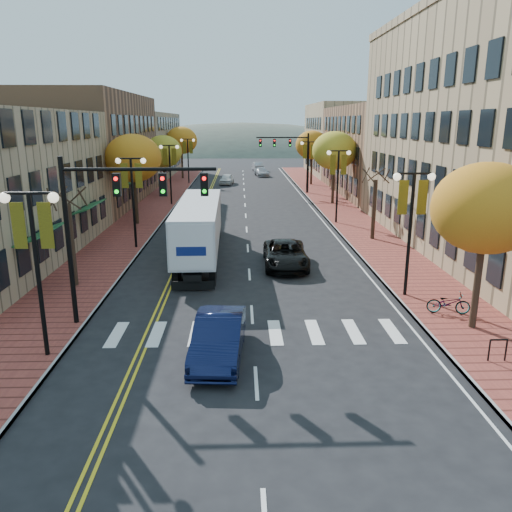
{
  "coord_description": "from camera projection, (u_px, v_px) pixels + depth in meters",
  "views": [
    {
      "loc": [
        -0.47,
        -16.71,
        8.3
      ],
      "look_at": [
        0.24,
        5.82,
        2.2
      ],
      "focal_mm": 35.0,
      "sensor_mm": 36.0,
      "label": 1
    }
  ],
  "objects": [
    {
      "name": "tree_right_a",
      "position": [
        486.0,
        209.0,
        19.19
      ],
      "size": [
        4.16,
        4.16,
        6.69
      ],
      "color": "#382619",
      "rests_on": "sidewalk_right"
    },
    {
      "name": "ground",
      "position": [
        254.0,
        355.0,
        18.31
      ],
      "size": [
        200.0,
        200.0,
        0.0
      ],
      "primitive_type": "plane",
      "color": "black",
      "rests_on": "ground"
    },
    {
      "name": "tree_left_c",
      "position": [
        163.0,
        152.0,
        55.3
      ],
      "size": [
        4.16,
        4.16,
        6.69
      ],
      "color": "#382619",
      "rests_on": "sidewalk_left"
    },
    {
      "name": "lamp_right_a",
      "position": [
        412.0,
        210.0,
        23.2
      ],
      "size": [
        1.96,
        0.36,
        6.05
      ],
      "color": "black",
      "rests_on": "ground"
    },
    {
      "name": "lamp_left_b",
      "position": [
        132.0,
        185.0,
        32.39
      ],
      "size": [
        1.96,
        0.36,
        6.05
      ],
      "color": "black",
      "rests_on": "ground"
    },
    {
      "name": "tree_right_b",
      "position": [
        374.0,
        210.0,
        35.36
      ],
      "size": [
        0.28,
        0.28,
        4.2
      ],
      "color": "#382619",
      "rests_on": "sidewalk_right"
    },
    {
      "name": "black_suv",
      "position": [
        286.0,
        254.0,
        29.26
      ],
      "size": [
        2.57,
        5.43,
        1.5
      ],
      "primitive_type": "imported",
      "rotation": [
        0.0,
        0.0,
        -0.02
      ],
      "color": "black",
      "rests_on": "ground"
    },
    {
      "name": "lamp_left_c",
      "position": [
        170.0,
        163.0,
        49.76
      ],
      "size": [
        1.96,
        0.36,
        6.05
      ],
      "color": "black",
      "rests_on": "ground"
    },
    {
      "name": "lamp_right_b",
      "position": [
        338.0,
        172.0,
        40.57
      ],
      "size": [
        1.96,
        0.36,
        6.05
      ],
      "color": "black",
      "rests_on": "ground"
    },
    {
      "name": "tree_left_d",
      "position": [
        181.0,
        140.0,
        72.53
      ],
      "size": [
        4.61,
        4.61,
        7.42
      ],
      "color": "#382619",
      "rests_on": "sidewalk_left"
    },
    {
      "name": "lamp_left_d",
      "position": [
        188.0,
        152.0,
        67.13
      ],
      "size": [
        1.96,
        0.36,
        6.05
      ],
      "color": "black",
      "rests_on": "ground"
    },
    {
      "name": "tree_right_c",
      "position": [
        334.0,
        151.0,
        49.96
      ],
      "size": [
        4.48,
        4.48,
        7.21
      ],
      "color": "#382619",
      "rests_on": "sidewalk_right"
    },
    {
      "name": "tree_left_b",
      "position": [
        133.0,
        158.0,
        39.77
      ],
      "size": [
        4.48,
        4.48,
        7.21
      ],
      "color": "#382619",
      "rests_on": "sidewalk_left"
    },
    {
      "name": "tree_right_d",
      "position": [
        312.0,
        145.0,
        65.44
      ],
      "size": [
        4.35,
        4.35,
        7.0
      ],
      "color": "#382619",
      "rests_on": "sidewalk_right"
    },
    {
      "name": "bicycle",
      "position": [
        448.0,
        303.0,
        21.78
      ],
      "size": [
        1.92,
        0.98,
        0.96
      ],
      "primitive_type": "imported",
      "rotation": [
        0.0,
        0.0,
        1.38
      ],
      "color": "gray",
      "rests_on": "sidewalk_right"
    },
    {
      "name": "car_far_silver",
      "position": [
        262.0,
        172.0,
        77.74
      ],
      "size": [
        2.41,
        4.72,
        1.31
      ],
      "primitive_type": "imported",
      "rotation": [
        0.0,
        0.0,
        0.13
      ],
      "color": "#9C9BA3",
      "rests_on": "ground"
    },
    {
      "name": "building_left_mid",
      "position": [
        79.0,
        150.0,
        51.09
      ],
      "size": [
        12.0,
        24.0,
        11.0
      ],
      "primitive_type": "cube",
      "color": "brown",
      "rests_on": "ground"
    },
    {
      "name": "building_right_mid",
      "position": [
        403.0,
        151.0,
        58.08
      ],
      "size": [
        15.0,
        24.0,
        10.0
      ],
      "primitive_type": "cube",
      "color": "brown",
      "rests_on": "ground"
    },
    {
      "name": "lamp_right_c",
      "position": [
        309.0,
        157.0,
        57.93
      ],
      "size": [
        1.96,
        0.36,
        6.05
      ],
      "color": "black",
      "rests_on": "ground"
    },
    {
      "name": "car_far_oncoming",
      "position": [
        258.0,
        166.0,
        86.38
      ],
      "size": [
        2.1,
        4.7,
        1.5
      ],
      "primitive_type": "imported",
      "rotation": [
        0.0,
        0.0,
        3.26
      ],
      "color": "#A3A2AA",
      "rests_on": "ground"
    },
    {
      "name": "traffic_mast_far",
      "position": [
        291.0,
        151.0,
        57.71
      ],
      "size": [
        6.1,
        0.34,
        7.0
      ],
      "color": "black",
      "rests_on": "ground"
    },
    {
      "name": "sidewalk_right",
      "position": [
        335.0,
        206.0,
        49.92
      ],
      "size": [
        4.0,
        85.0,
        0.15
      ],
      "primitive_type": "cube",
      "color": "brown",
      "rests_on": "ground"
    },
    {
      "name": "navy_sedan",
      "position": [
        219.0,
        338.0,
        17.91
      ],
      "size": [
        2.0,
        4.91,
        1.58
      ],
      "primitive_type": "imported",
      "rotation": [
        0.0,
        0.0,
        -0.07
      ],
      "color": "black",
      "rests_on": "ground"
    },
    {
      "name": "building_right_far",
      "position": [
        359.0,
        140.0,
        79.18
      ],
      "size": [
        15.0,
        20.0,
        11.0
      ],
      "primitive_type": "cube",
      "color": "#9E8966",
      "rests_on": "ground"
    },
    {
      "name": "lamp_left_a",
      "position": [
        34.0,
        243.0,
        16.96
      ],
      "size": [
        1.96,
        0.36,
        6.05
      ],
      "color": "black",
      "rests_on": "ground"
    },
    {
      "name": "semi_truck",
      "position": [
        200.0,
        223.0,
        31.17
      ],
      "size": [
        2.56,
        14.59,
        3.64
      ],
      "rotation": [
        0.0,
        0.0,
        0.02
      ],
      "color": "black",
      "rests_on": "ground"
    },
    {
      "name": "tree_left_a",
      "position": [
        72.0,
        245.0,
        25.16
      ],
      "size": [
        0.28,
        0.28,
        4.2
      ],
      "color": "#382619",
      "rests_on": "sidewalk_left"
    },
    {
      "name": "car_far_white",
      "position": [
        227.0,
        179.0,
        67.74
      ],
      "size": [
        2.12,
        4.28,
        1.4
      ],
      "primitive_type": "imported",
      "rotation": [
        0.0,
        0.0,
        -0.11
      ],
      "color": "silver",
      "rests_on": "ground"
    },
    {
      "name": "building_left_far",
      "position": [
        131.0,
        146.0,
        75.4
      ],
      "size": [
        12.0,
        26.0,
        9.5
      ],
      "primitive_type": "cube",
      "color": "#9E8966",
      "rests_on": "ground"
    },
    {
      "name": "sidewalk_left",
      "position": [
        154.0,
        207.0,
        49.37
      ],
      "size": [
        4.0,
        85.0,
        0.15
      ],
      "primitive_type": "cube",
      "color": "brown",
      "rests_on": "ground"
    },
    {
      "name": "traffic_mast_near",
      "position": [
        114.0,
        210.0,
        19.75
      ],
      "size": [
        6.1,
        0.35,
        7.0
      ],
      "color": "black",
      "rests_on": "ground"
    }
  ]
}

